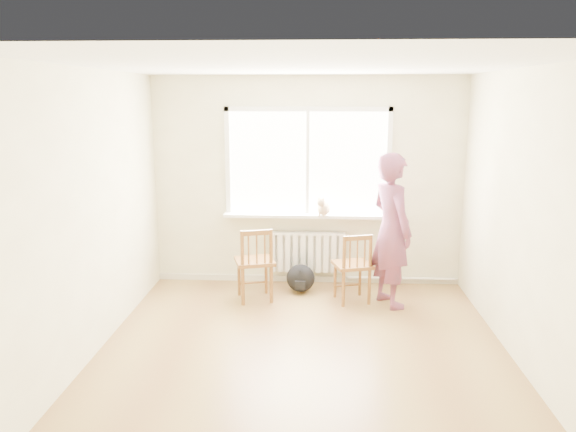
# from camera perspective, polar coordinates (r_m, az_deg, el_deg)

# --- Properties ---
(floor) EXTENTS (4.50, 4.50, 0.00)m
(floor) POSITION_cam_1_polar(r_m,az_deg,el_deg) (5.52, 1.46, -14.18)
(floor) COLOR olive
(floor) RESTS_ON ground
(ceiling) EXTENTS (4.50, 4.50, 0.00)m
(ceiling) POSITION_cam_1_polar(r_m,az_deg,el_deg) (4.95, 1.63, 15.07)
(ceiling) COLOR white
(ceiling) RESTS_ON back_wall
(back_wall) EXTENTS (4.00, 0.01, 2.70)m
(back_wall) POSITION_cam_1_polar(r_m,az_deg,el_deg) (7.28, 2.00, 3.48)
(back_wall) COLOR beige
(back_wall) RESTS_ON ground
(window) EXTENTS (2.12, 0.05, 1.42)m
(window) POSITION_cam_1_polar(r_m,az_deg,el_deg) (7.21, 2.02, 5.91)
(window) COLOR white
(window) RESTS_ON back_wall
(windowsill) EXTENTS (2.15, 0.22, 0.04)m
(windowsill) POSITION_cam_1_polar(r_m,az_deg,el_deg) (7.25, 1.96, 0.07)
(windowsill) COLOR white
(windowsill) RESTS_ON back_wall
(radiator) EXTENTS (1.00, 0.12, 0.55)m
(radiator) POSITION_cam_1_polar(r_m,az_deg,el_deg) (7.38, 1.94, -3.63)
(radiator) COLOR white
(radiator) RESTS_ON back_wall
(heating_pipe) EXTENTS (1.40, 0.04, 0.04)m
(heating_pipe) POSITION_cam_1_polar(r_m,az_deg,el_deg) (7.60, 11.44, -6.24)
(heating_pipe) COLOR silver
(heating_pipe) RESTS_ON back_wall
(baseboard) EXTENTS (4.00, 0.03, 0.08)m
(baseboard) POSITION_cam_1_polar(r_m,az_deg,el_deg) (7.57, 1.93, -6.38)
(baseboard) COLOR beige
(baseboard) RESTS_ON ground
(chair_left) EXTENTS (0.55, 0.53, 0.91)m
(chair_left) POSITION_cam_1_polar(r_m,az_deg,el_deg) (6.78, -3.34, -4.90)
(chair_left) COLOR brown
(chair_left) RESTS_ON floor
(chair_right) EXTENTS (0.52, 0.50, 0.86)m
(chair_right) POSITION_cam_1_polar(r_m,az_deg,el_deg) (6.77, 6.68, -5.23)
(chair_right) COLOR brown
(chair_right) RESTS_ON floor
(person) EXTENTS (0.68, 0.78, 1.82)m
(person) POSITION_cam_1_polar(r_m,az_deg,el_deg) (6.65, 10.46, -1.43)
(person) COLOR #BD3F57
(person) RESTS_ON floor
(cat) EXTENTS (0.24, 0.38, 0.26)m
(cat) POSITION_cam_1_polar(r_m,az_deg,el_deg) (7.14, 3.61, 0.89)
(cat) COLOR #D4B691
(cat) RESTS_ON windowsill
(backpack) EXTENTS (0.40, 0.33, 0.36)m
(backpack) POSITION_cam_1_polar(r_m,az_deg,el_deg) (7.16, 1.29, -6.33)
(backpack) COLOR black
(backpack) RESTS_ON floor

